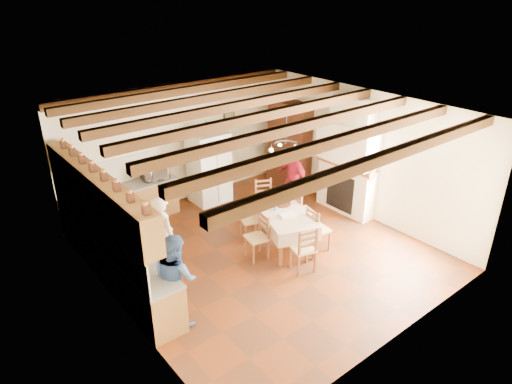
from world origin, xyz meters
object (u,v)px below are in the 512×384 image
(person_woman_blue, at_px, (176,278))
(microwave, at_px, (155,172))
(hutch, at_px, (290,145))
(person_woman_red, at_px, (293,179))
(chair_right_far, at_px, (303,210))
(chair_end_near, at_px, (303,248))
(dining_table, at_px, (283,215))
(person_man, at_px, (164,237))
(refrigerator, at_px, (209,168))
(chair_left_near, at_px, (256,237))
(chair_left_far, at_px, (250,219))
(chair_end_far, at_px, (265,200))
(chair_right_near, at_px, (318,229))

(person_woman_blue, bearing_deg, microwave, -28.50)
(hutch, distance_m, person_woman_red, 1.49)
(chair_right_far, relative_size, microwave, 1.60)
(chair_right_far, distance_m, chair_end_near, 1.58)
(dining_table, distance_m, person_man, 2.57)
(refrigerator, height_order, chair_left_near, refrigerator)
(chair_left_far, xyz_separation_m, person_woman_blue, (-2.54, -1.29, 0.32))
(chair_right_far, distance_m, person_woman_red, 1.06)
(chair_end_far, relative_size, person_woman_red, 0.59)
(chair_left_far, relative_size, person_man, 0.57)
(chair_right_near, bearing_deg, person_woman_blue, 98.23)
(chair_end_far, distance_m, person_man, 3.00)
(microwave, bearing_deg, chair_end_near, -68.00)
(chair_end_far, height_order, person_woman_blue, person_woman_blue)
(chair_end_near, xyz_separation_m, chair_end_far, (0.77, 2.08, 0.00))
(dining_table, bearing_deg, person_woman_red, 40.35)
(person_man, bearing_deg, chair_end_near, -133.10)
(dining_table, relative_size, person_woman_blue, 1.24)
(chair_left_far, bearing_deg, hutch, 139.83)
(chair_left_near, distance_m, person_woman_blue, 2.27)
(hutch, relative_size, chair_end_near, 2.43)
(chair_left_near, distance_m, chair_left_far, 0.78)
(chair_end_far, relative_size, person_man, 0.57)
(hutch, height_order, dining_table, hutch)
(chair_left_near, xyz_separation_m, person_woman_blue, (-2.17, -0.61, 0.32))
(chair_left_near, height_order, person_woman_blue, person_woman_blue)
(hutch, relative_size, microwave, 3.88)
(hutch, bearing_deg, microwave, 161.08)
(chair_right_far, height_order, chair_end_near, same)
(refrigerator, xyz_separation_m, microwave, (-1.36, 0.22, 0.16))
(refrigerator, bearing_deg, person_woman_red, -52.49)
(refrigerator, height_order, person_woman_red, refrigerator)
(dining_table, bearing_deg, refrigerator, 91.01)
(person_man, distance_m, person_woman_blue, 1.30)
(hutch, height_order, person_woman_red, hutch)
(chair_left_near, height_order, person_man, person_man)
(refrigerator, relative_size, chair_right_near, 1.88)
(hutch, distance_m, chair_end_near, 4.07)
(hutch, xyz_separation_m, chair_right_near, (-1.73, -2.78, -0.69))
(chair_end_far, bearing_deg, person_woman_red, 21.29)
(hutch, relative_size, chair_right_near, 2.43)
(person_woman_red, xyz_separation_m, microwave, (-2.64, 1.91, 0.25))
(chair_left_near, distance_m, chair_right_near, 1.33)
(person_man, relative_size, microwave, 2.78)
(chair_end_near, bearing_deg, chair_right_far, -118.27)
(chair_right_far, bearing_deg, chair_left_far, 82.53)
(hutch, xyz_separation_m, chair_right_far, (-1.40, -1.99, -0.69))
(chair_left_near, relative_size, chair_end_near, 1.00)
(chair_left_near, relative_size, person_woman_red, 0.59)
(chair_right_near, distance_m, microwave, 4.06)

